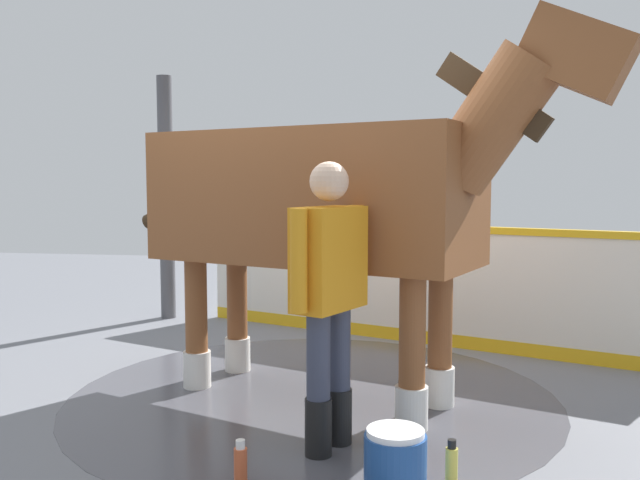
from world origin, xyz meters
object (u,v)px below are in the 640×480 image
at_px(bottle_shampoo, 452,465).
at_px(bottle_spray, 241,466).
at_px(horse, 328,199).
at_px(wash_bucket, 395,461).
at_px(handler, 329,287).

relative_size(bottle_shampoo, bottle_spray, 1.00).
xyz_separation_m(horse, wash_bucket, (1.32, 0.53, -1.22)).
relative_size(horse, bottle_shampoo, 14.17).
bearing_deg(wash_bucket, bottle_spray, -84.35).
distance_m(bottle_shampoo, bottle_spray, 1.04).
distance_m(horse, handler, 0.99).
distance_m(handler, wash_bucket, 0.98).
xyz_separation_m(handler, bottle_shampoo, (0.36, 0.66, -0.81)).
height_order(horse, bottle_shampoo, horse).
relative_size(horse, wash_bucket, 10.90).
bearing_deg(handler, horse, -56.01).
relative_size(handler, wash_bucket, 5.15).
relative_size(handler, bottle_spray, 6.71).
height_order(handler, bottle_spray, handler).
xyz_separation_m(horse, handler, (0.86, 0.14, -0.46)).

